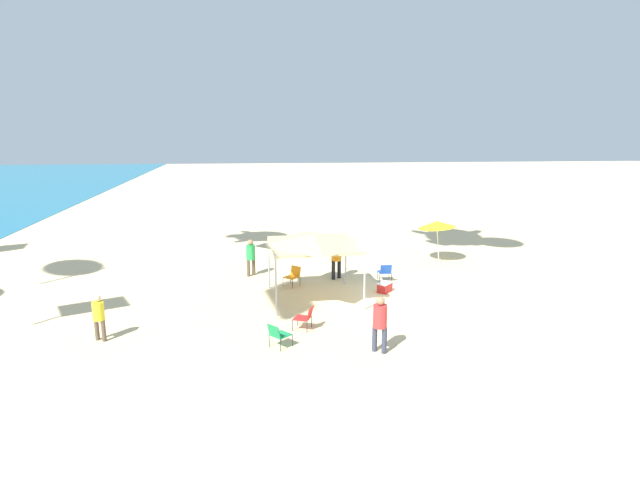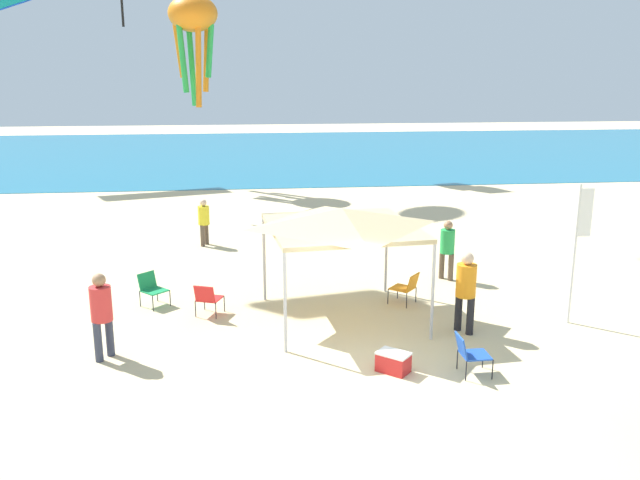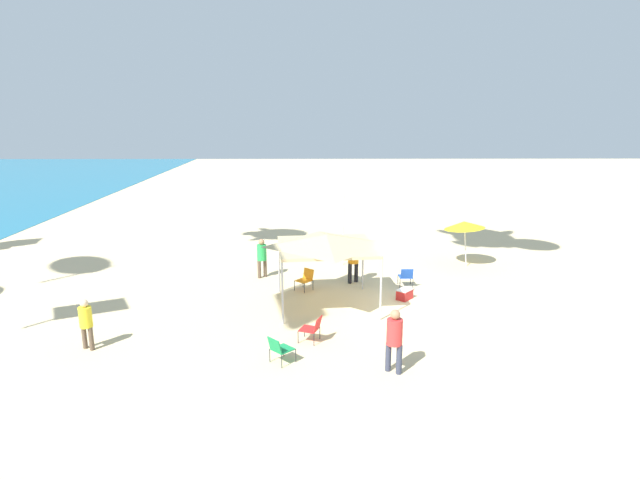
% 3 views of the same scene
% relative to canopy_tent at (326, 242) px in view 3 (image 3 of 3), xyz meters
% --- Properties ---
extents(ground, '(120.00, 120.00, 0.10)m').
position_rel_canopy_tent_xyz_m(ground, '(-0.07, -3.15, -2.44)').
color(ground, beige).
extents(canopy_tent, '(3.60, 3.68, 2.66)m').
position_rel_canopy_tent_xyz_m(canopy_tent, '(0.00, 0.00, 0.00)').
color(canopy_tent, '#B7B7BC').
rests_on(canopy_tent, ground).
extents(beach_umbrella, '(1.84, 1.84, 2.20)m').
position_rel_canopy_tent_xyz_m(beach_umbrella, '(5.00, -6.34, -0.49)').
color(beach_umbrella, silver).
rests_on(beach_umbrella, ground).
extents(folding_chair_facing_ocean, '(0.80, 0.81, 0.82)m').
position_rel_canopy_tent_xyz_m(folding_chair_facing_ocean, '(-4.57, 1.41, -1.92)').
color(folding_chair_facing_ocean, black).
rests_on(folding_chair_facing_ocean, ground).
extents(folding_chair_left_of_tent, '(0.63, 0.55, 0.82)m').
position_rel_canopy_tent_xyz_m(folding_chair_left_of_tent, '(2.02, -3.26, -1.92)').
color(folding_chair_left_of_tent, black).
rests_on(folding_chair_left_of_tent, ground).
extents(folding_chair_right_of_tent, '(0.81, 0.80, 0.82)m').
position_rel_canopy_tent_xyz_m(folding_chair_right_of_tent, '(1.75, 0.78, -1.92)').
color(folding_chair_right_of_tent, black).
rests_on(folding_chair_right_of_tent, ground).
extents(folding_chair_near_cooler, '(0.70, 0.77, 0.82)m').
position_rel_canopy_tent_xyz_m(folding_chair_near_cooler, '(-3.15, 0.49, -1.92)').
color(folding_chair_near_cooler, black).
rests_on(folding_chair_near_cooler, ground).
extents(cooler_box, '(0.74, 0.72, 0.40)m').
position_rel_canopy_tent_xyz_m(cooler_box, '(0.60, -2.97, -2.19)').
color(cooler_box, red).
rests_on(cooler_box, ground).
extents(banner_flag, '(0.36, 0.06, 3.27)m').
position_rel_canopy_tent_xyz_m(banner_flag, '(5.26, -0.87, -0.43)').
color(banner_flag, silver).
rests_on(banner_flag, ground).
extents(person_watching_sky, '(0.37, 0.39, 1.57)m').
position_rel_canopy_tent_xyz_m(person_watching_sky, '(-3.60, 7.18, -1.47)').
color(person_watching_sky, brown).
rests_on(person_watching_sky, ground).
extents(person_by_tent, '(0.43, 0.43, 1.81)m').
position_rel_canopy_tent_xyz_m(person_by_tent, '(-5.12, -1.72, -1.33)').
color(person_by_tent, '#33384C').
rests_on(person_by_tent, ground).
extents(person_far_stroller, '(0.40, 0.40, 1.68)m').
position_rel_canopy_tent_xyz_m(person_far_stroller, '(3.33, 2.66, -1.41)').
color(person_far_stroller, brown).
rests_on(person_far_stroller, ground).
extents(person_beachcomber, '(0.44, 0.44, 1.86)m').
position_rel_canopy_tent_xyz_m(person_beachcomber, '(2.60, -1.16, -1.30)').
color(person_beachcomber, black).
rests_on(person_beachcomber, ground).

